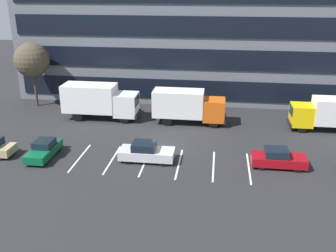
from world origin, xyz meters
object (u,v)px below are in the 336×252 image
at_px(box_truck_white, 99,100).
at_px(bare_tree, 32,60).
at_px(box_truck_yellow, 329,113).
at_px(sedan_forest, 44,150).
at_px(box_truck_orange, 187,105).
at_px(sedan_maroon, 278,158).
at_px(sedan_silver, 146,152).

height_order(box_truck_white, bare_tree, bare_tree).
relative_size(box_truck_white, box_truck_yellow, 1.14).
bearing_deg(box_truck_yellow, bare_tree, 173.48).
bearing_deg(box_truck_white, sedan_forest, -100.21).
bearing_deg(bare_tree, box_truck_orange, -10.86).
bearing_deg(sedan_maroon, bare_tree, 154.56).
bearing_deg(sedan_forest, sedan_maroon, 2.44).
xyz_separation_m(box_truck_white, sedan_forest, (-1.79, -9.95, -1.42)).
bearing_deg(bare_tree, box_truck_white, -20.91).
relative_size(box_truck_white, sedan_forest, 1.98).
distance_m(box_truck_white, box_truck_yellow, 23.39).
bearing_deg(box_truck_yellow, sedan_silver, -151.06).
xyz_separation_m(sedan_forest, bare_tree, (-7.01, 13.31, 4.78)).
relative_size(sedan_maroon, bare_tree, 0.57).
bearing_deg(box_truck_orange, sedan_maroon, -48.25).
bearing_deg(box_truck_orange, box_truck_white, 179.18).
distance_m(sedan_forest, bare_tree, 15.79).
distance_m(sedan_silver, bare_tree, 20.78).
bearing_deg(box_truck_white, sedan_maroon, -27.61).
bearing_deg(bare_tree, box_truck_yellow, -6.52).
height_order(box_truck_orange, sedan_maroon, box_truck_orange).
distance_m(box_truck_orange, sedan_forest, 14.96).
xyz_separation_m(box_truck_white, sedan_silver, (6.86, -9.45, -1.34)).
distance_m(box_truck_yellow, box_truck_orange, 13.95).
height_order(sedan_maroon, sedan_silver, sedan_silver).
height_order(box_truck_yellow, sedan_silver, box_truck_yellow).
bearing_deg(bare_tree, sedan_silver, -39.29).
bearing_deg(sedan_maroon, sedan_silver, -178.27).
bearing_deg(sedan_forest, box_truck_yellow, 20.95).
bearing_deg(sedan_silver, box_truck_yellow, 28.94).
xyz_separation_m(box_truck_yellow, sedan_forest, (-25.17, -9.64, -1.16)).
bearing_deg(box_truck_white, sedan_silver, -54.04).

